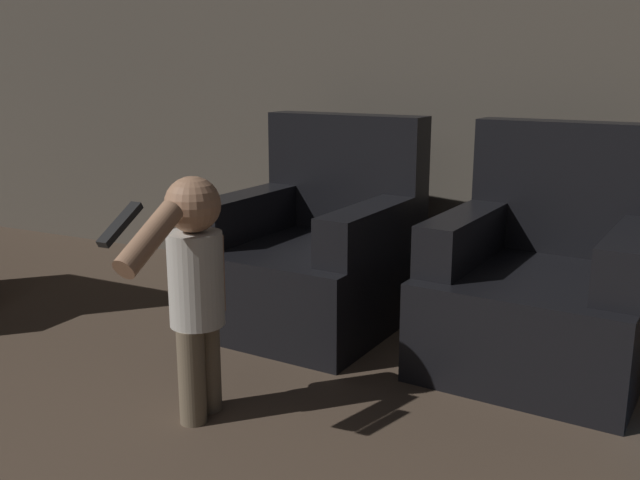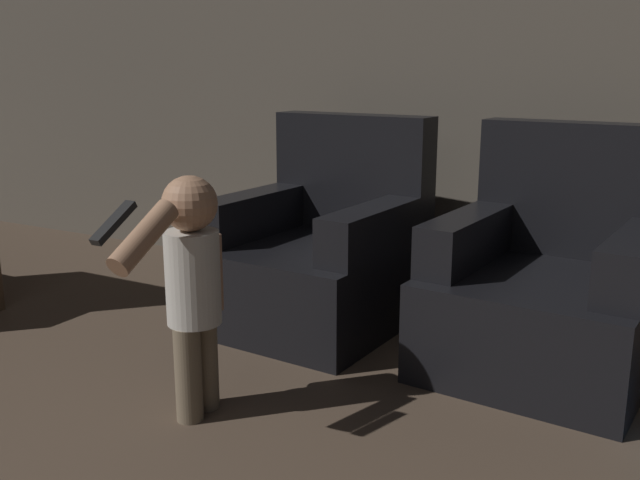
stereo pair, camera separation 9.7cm
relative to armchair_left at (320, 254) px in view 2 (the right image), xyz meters
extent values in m
cube|color=#51493F|center=(0.18, 0.74, 0.99)|extent=(8.40, 0.05, 2.60)
cube|color=black|center=(0.00, -0.07, -0.12)|extent=(0.85, 0.92, 0.38)
cube|color=black|center=(0.02, 0.29, 0.35)|extent=(0.80, 0.21, 0.55)
cube|color=black|center=(-0.32, -0.04, 0.17)|extent=(0.21, 0.72, 0.20)
cube|color=black|center=(0.31, -0.09, 0.17)|extent=(0.21, 0.72, 0.20)
cube|color=black|center=(1.02, -0.07, -0.12)|extent=(0.86, 0.93, 0.38)
cube|color=black|center=(1.05, 0.29, 0.35)|extent=(0.80, 0.22, 0.55)
cube|color=black|center=(0.71, -0.04, 0.17)|extent=(0.22, 0.72, 0.20)
cube|color=black|center=(1.34, -0.09, 0.17)|extent=(0.22, 0.72, 0.20)
cylinder|color=brown|center=(0.09, -1.07, -0.15)|extent=(0.09, 0.09, 0.33)
cylinder|color=brown|center=(0.09, -0.97, -0.15)|extent=(0.09, 0.09, 0.33)
cylinder|color=#B7B2A8|center=(0.09, -1.02, 0.17)|extent=(0.18, 0.18, 0.31)
sphere|color=#A37556|center=(0.09, -1.02, 0.42)|extent=(0.18, 0.18, 0.18)
cylinder|color=#A37556|center=(0.08, -0.91, 0.16)|extent=(0.07, 0.07, 0.26)
cylinder|color=#A37556|center=(0.10, -1.24, 0.35)|extent=(0.07, 0.26, 0.19)
cube|color=black|center=(0.10, -1.36, 0.42)|extent=(0.04, 0.16, 0.10)
camera|label=1|loc=(1.45, -2.81, 0.84)|focal=40.00mm
camera|label=2|loc=(1.53, -2.76, 0.84)|focal=40.00mm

